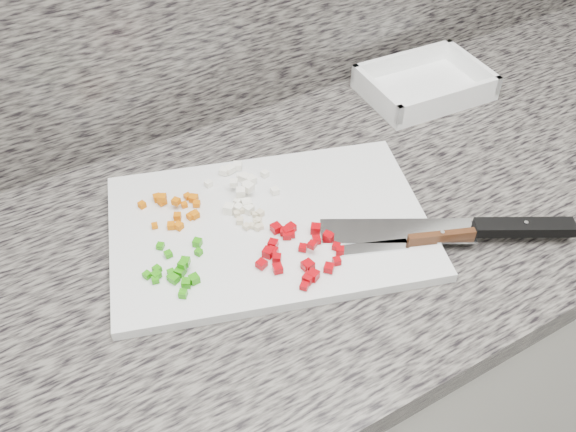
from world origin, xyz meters
name	(u,v)px	position (x,y,z in m)	size (l,w,h in m)	color
cabinet	(291,394)	(0.00, 1.44, 0.43)	(3.92, 0.62, 0.86)	beige
countertop	(292,234)	(0.00, 1.44, 0.88)	(3.96, 0.64, 0.04)	#635F57
cutting_board	(269,226)	(-0.04, 1.45, 0.91)	(0.46, 0.30, 0.02)	silver
carrot_pile	(176,208)	(-0.14, 1.54, 0.92)	(0.09, 0.09, 0.02)	#D06304
onion_pile	(242,189)	(-0.04, 1.52, 0.92)	(0.10, 0.12, 0.02)	white
green_pepper_pile	(178,270)	(-0.19, 1.42, 0.92)	(0.10, 0.11, 0.02)	#28900D
red_pepper_pile	(299,250)	(-0.03, 1.37, 0.92)	(0.12, 0.13, 0.02)	#9D0209
garlic_pile	(250,218)	(-0.06, 1.47, 0.92)	(0.05, 0.06, 0.01)	beige
chef_knife	(481,229)	(0.22, 1.28, 0.92)	(0.33, 0.21, 0.02)	silver
paring_knife	(424,240)	(0.13, 1.30, 0.92)	(0.18, 0.09, 0.02)	silver
tray	(424,86)	(0.39, 1.62, 0.92)	(0.23, 0.18, 0.05)	white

